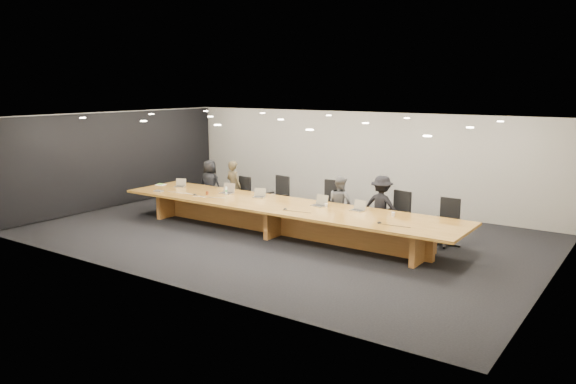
% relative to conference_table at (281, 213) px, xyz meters
% --- Properties ---
extents(ground, '(12.00, 12.00, 0.00)m').
position_rel_conference_table_xyz_m(ground, '(0.00, 0.00, -0.52)').
color(ground, black).
rests_on(ground, ground).
extents(back_wall, '(12.00, 0.02, 2.80)m').
position_rel_conference_table_xyz_m(back_wall, '(0.00, 4.00, 0.88)').
color(back_wall, beige).
rests_on(back_wall, ground).
extents(left_wall_panel, '(0.08, 7.84, 2.74)m').
position_rel_conference_table_xyz_m(left_wall_panel, '(-5.94, 0.00, 0.85)').
color(left_wall_panel, black).
rests_on(left_wall_panel, ground).
extents(conference_table, '(9.00, 1.80, 0.75)m').
position_rel_conference_table_xyz_m(conference_table, '(0.00, 0.00, 0.00)').
color(conference_table, brown).
rests_on(conference_table, ground).
extents(chair_far_left, '(0.68, 0.68, 1.10)m').
position_rel_conference_table_xyz_m(chair_far_left, '(-3.79, 1.34, 0.03)').
color(chair_far_left, black).
rests_on(chair_far_left, ground).
extents(chair_left, '(0.58, 0.58, 1.04)m').
position_rel_conference_table_xyz_m(chair_left, '(-2.31, 1.26, -0.00)').
color(chair_left, black).
rests_on(chair_left, ground).
extents(chair_mid_left, '(0.69, 0.69, 1.17)m').
position_rel_conference_table_xyz_m(chair_mid_left, '(-1.09, 1.33, 0.06)').
color(chair_mid_left, black).
rests_on(chair_mid_left, ground).
extents(chair_mid_right, '(0.69, 0.69, 1.21)m').
position_rel_conference_table_xyz_m(chair_mid_right, '(0.60, 1.31, 0.08)').
color(chair_mid_right, black).
rests_on(chair_mid_right, ground).
extents(chair_right, '(0.69, 0.69, 1.13)m').
position_rel_conference_table_xyz_m(chair_right, '(2.42, 1.27, 0.05)').
color(chair_right, black).
rests_on(chair_right, ground).
extents(chair_far_right, '(0.57, 0.57, 1.09)m').
position_rel_conference_table_xyz_m(chair_far_right, '(3.60, 1.32, 0.02)').
color(chair_far_right, black).
rests_on(chair_far_right, ground).
extents(person_a, '(0.76, 0.56, 1.42)m').
position_rel_conference_table_xyz_m(person_a, '(-3.46, 1.28, 0.19)').
color(person_a, black).
rests_on(person_a, ground).
extents(person_b, '(0.59, 0.44, 1.47)m').
position_rel_conference_table_xyz_m(person_b, '(-2.53, 1.25, 0.22)').
color(person_b, '#3A311F').
rests_on(person_b, ground).
extents(person_c, '(0.80, 0.70, 1.36)m').
position_rel_conference_table_xyz_m(person_c, '(0.98, 1.16, 0.16)').
color(person_c, '#58585A').
rests_on(person_c, ground).
extents(person_d, '(0.95, 0.54, 1.47)m').
position_rel_conference_table_xyz_m(person_d, '(2.06, 1.22, 0.21)').
color(person_d, black).
rests_on(person_d, ground).
extents(laptop_a, '(0.35, 0.31, 0.23)m').
position_rel_conference_table_xyz_m(laptop_a, '(-3.70, 0.30, 0.34)').
color(laptop_a, '#B9AC8E').
rests_on(laptop_a, conference_table).
extents(laptop_b, '(0.37, 0.29, 0.27)m').
position_rel_conference_table_xyz_m(laptop_b, '(-1.96, 0.29, 0.37)').
color(laptop_b, '#B8A58D').
rests_on(laptop_b, conference_table).
extents(laptop_c, '(0.36, 0.31, 0.24)m').
position_rel_conference_table_xyz_m(laptop_c, '(-0.94, 0.35, 0.35)').
color(laptop_c, '#B5AA8A').
rests_on(laptop_c, conference_table).
extents(laptop_d, '(0.38, 0.30, 0.27)m').
position_rel_conference_table_xyz_m(laptop_d, '(0.86, 0.32, 0.37)').
color(laptop_d, tan).
rests_on(laptop_d, conference_table).
extents(laptop_e, '(0.33, 0.26, 0.24)m').
position_rel_conference_table_xyz_m(laptop_e, '(1.84, 0.40, 0.35)').
color(laptop_e, tan).
rests_on(laptop_e, conference_table).
extents(water_bottle, '(0.07, 0.07, 0.19)m').
position_rel_conference_table_xyz_m(water_bottle, '(-1.88, 0.18, 0.33)').
color(water_bottle, silver).
rests_on(water_bottle, conference_table).
extents(amber_mug, '(0.08, 0.08, 0.09)m').
position_rel_conference_table_xyz_m(amber_mug, '(-2.27, -0.12, 0.27)').
color(amber_mug, maroon).
rests_on(amber_mug, conference_table).
extents(paper_cup_near, '(0.08, 0.08, 0.09)m').
position_rel_conference_table_xyz_m(paper_cup_near, '(1.06, 0.33, 0.27)').
color(paper_cup_near, silver).
rests_on(paper_cup_near, conference_table).
extents(paper_cup_far, '(0.10, 0.10, 0.09)m').
position_rel_conference_table_xyz_m(paper_cup_far, '(2.75, 0.36, 0.28)').
color(paper_cup_far, silver).
rests_on(paper_cup_far, conference_table).
extents(notepad, '(0.29, 0.25, 0.02)m').
position_rel_conference_table_xyz_m(notepad, '(-4.35, 0.19, 0.24)').
color(notepad, white).
rests_on(notepad, conference_table).
extents(lime_gadget, '(0.15, 0.09, 0.02)m').
position_rel_conference_table_xyz_m(lime_gadget, '(-4.36, 0.18, 0.26)').
color(lime_gadget, '#65B731').
rests_on(lime_gadget, notepad).
extents(av_box, '(0.26, 0.22, 0.03)m').
position_rel_conference_table_xyz_m(av_box, '(-3.64, -0.55, 0.25)').
color(av_box, '#B9B8BE').
rests_on(av_box, conference_table).
extents(mic_left, '(0.13, 0.13, 0.03)m').
position_rel_conference_table_xyz_m(mic_left, '(-2.52, -0.32, 0.24)').
color(mic_left, black).
rests_on(mic_left, conference_table).
extents(mic_center, '(0.11, 0.11, 0.03)m').
position_rel_conference_table_xyz_m(mic_center, '(0.41, -0.41, 0.24)').
color(mic_center, black).
rests_on(mic_center, conference_table).
extents(mic_right, '(0.14, 0.14, 0.03)m').
position_rel_conference_table_xyz_m(mic_right, '(2.76, -0.36, 0.24)').
color(mic_right, black).
rests_on(mic_right, conference_table).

